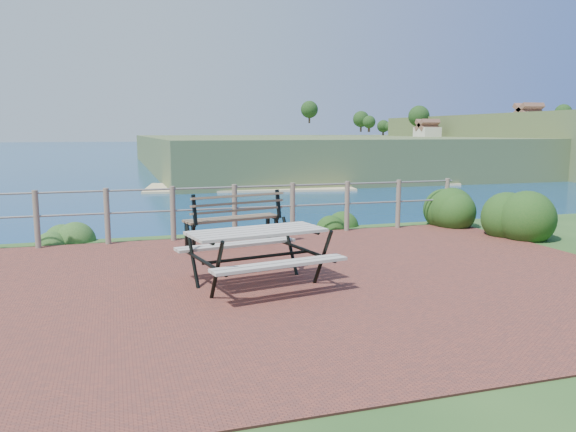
# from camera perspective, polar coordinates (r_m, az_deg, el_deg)

# --- Properties ---
(ground) EXTENTS (10.00, 7.00, 0.12)m
(ground) POSITION_cam_1_polar(r_m,az_deg,el_deg) (7.57, -0.12, -6.79)
(ground) COLOR brown
(ground) RESTS_ON ground
(ocean) EXTENTS (1200.00, 1200.00, 0.00)m
(ocean) POSITION_cam_1_polar(r_m,az_deg,el_deg) (206.99, -16.81, 7.67)
(ocean) COLOR #14577D
(ocean) RESTS_ON ground
(safety_railing) EXTENTS (9.40, 0.10, 1.00)m
(safety_railing) POSITION_cam_1_polar(r_m,az_deg,el_deg) (10.64, -5.44, 0.81)
(safety_railing) COLOR #6B5B4C
(safety_railing) RESTS_ON ground
(distant_bay) EXTENTS (290.00, 232.36, 24.00)m
(distant_bay) POSITION_cam_1_polar(r_m,az_deg,el_deg) (273.20, 22.83, 7.18)
(distant_bay) COLOR #47582C
(distant_bay) RESTS_ON ground
(picnic_table) EXTENTS (1.83, 1.49, 0.73)m
(picnic_table) POSITION_cam_1_polar(r_m,az_deg,el_deg) (7.27, -3.17, -3.63)
(picnic_table) COLOR #A29C91
(picnic_table) RESTS_ON ground
(park_bench) EXTENTS (1.76, 0.80, 0.96)m
(park_bench) POSITION_cam_1_polar(r_m,az_deg,el_deg) (9.88, -5.68, 0.57)
(park_bench) COLOR brown
(park_bench) RESTS_ON ground
(shrub_right_front) EXTENTS (1.44, 1.44, 2.04)m
(shrub_right_front) POSITION_cam_1_polar(r_m,az_deg,el_deg) (11.55, 21.95, -2.04)
(shrub_right_front) COLOR #154415
(shrub_right_front) RESTS_ON ground
(shrub_right_edge) EXTENTS (1.11, 1.11, 1.59)m
(shrub_right_edge) POSITION_cam_1_polar(r_m,az_deg,el_deg) (12.51, 15.92, -0.97)
(shrub_right_edge) COLOR #154415
(shrub_right_edge) RESTS_ON ground
(shrub_lip_west) EXTENTS (0.76, 0.76, 0.50)m
(shrub_lip_west) POSITION_cam_1_polar(r_m,az_deg,el_deg) (11.16, -21.80, -2.39)
(shrub_lip_west) COLOR #254F1D
(shrub_lip_west) RESTS_ON ground
(shrub_lip_east) EXTENTS (0.70, 0.70, 0.42)m
(shrub_lip_east) POSITION_cam_1_polar(r_m,az_deg,el_deg) (12.03, 5.04, -1.05)
(shrub_lip_east) COLOR #154415
(shrub_lip_east) RESTS_ON ground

